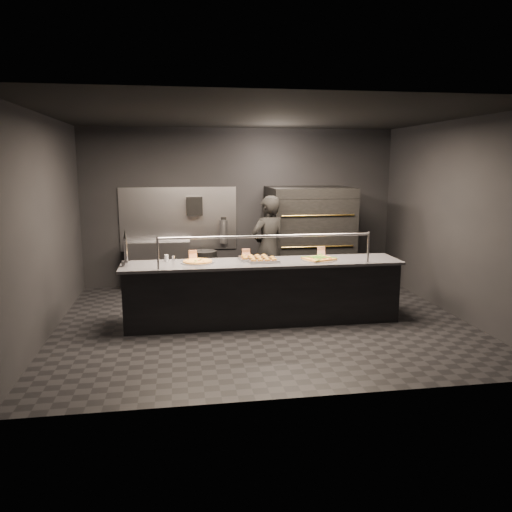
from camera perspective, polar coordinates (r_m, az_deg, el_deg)
name	(u,v)px	position (r m, az deg, el deg)	size (l,w,h in m)	color
room	(261,222)	(7.28, 0.55, 3.88)	(6.04, 6.00, 3.00)	black
service_counter	(263,292)	(7.43, 0.78, -4.09)	(4.10, 0.78, 1.37)	black
pizza_oven	(309,238)	(9.41, 6.03, 2.08)	(1.50, 1.23, 1.91)	black
prep_shelf	(159,265)	(9.60, -11.07, -1.02)	(1.20, 0.35, 0.90)	#99999E
towel_dispenser	(194,206)	(9.51, -7.06, 5.70)	(0.30, 0.20, 0.35)	black
fire_extinguisher	(224,231)	(9.61, -3.71, 2.86)	(0.14, 0.14, 0.51)	#B2B2B7
beer_tap	(126,256)	(7.19, -14.65, 0.02)	(0.14, 0.19, 0.52)	silver
round_pizza	(198,261)	(7.30, -6.68, -0.62)	(0.49, 0.49, 0.03)	silver
slider_tray_a	(255,258)	(7.45, -0.17, -0.23)	(0.47, 0.37, 0.07)	silver
slider_tray_b	(263,260)	(7.31, 0.81, -0.45)	(0.48, 0.38, 0.07)	silver
square_pizza	(319,259)	(7.50, 7.21, -0.31)	(0.51, 0.51, 0.05)	silver
condiment_jar	(169,258)	(7.43, -9.97, -0.27)	(0.15, 0.06, 0.10)	silver
tent_cards	(254,253)	(7.57, -0.20, 0.31)	(2.10, 0.04, 0.15)	white
trash_bin	(205,271)	(9.36, -5.82, -1.66)	(0.45, 0.45, 0.74)	black
worker	(268,248)	(8.57, 1.41, 0.89)	(0.66, 0.43, 1.81)	black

